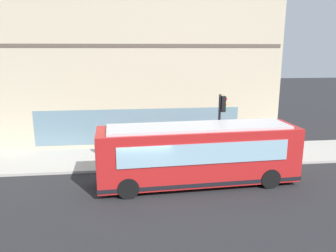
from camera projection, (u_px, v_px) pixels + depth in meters
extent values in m
plane|color=#262628|center=(144.00, 190.00, 16.03)|extent=(120.00, 120.00, 0.00)
cube|color=#B2ADA3|center=(141.00, 158.00, 20.62)|extent=(4.33, 40.00, 0.15)
cube|color=beige|center=(136.00, 55.00, 24.43)|extent=(6.51, 19.82, 12.66)
cube|color=brown|center=(137.00, 46.00, 21.28)|extent=(0.36, 19.43, 0.24)
cube|color=slate|center=(139.00, 126.00, 22.42)|extent=(0.12, 13.88, 2.40)
cube|color=red|center=(198.00, 154.00, 16.50)|extent=(3.01, 10.11, 2.70)
cube|color=silver|center=(199.00, 126.00, 16.17)|extent=(2.58, 9.10, 0.12)
cube|color=#8CB2C6|center=(97.00, 150.00, 15.58)|extent=(2.20, 0.19, 1.20)
cube|color=#8CB2C6|center=(192.00, 139.00, 17.62)|extent=(0.48, 8.19, 1.00)
cube|color=#8CB2C6|center=(205.00, 154.00, 15.19)|extent=(0.48, 8.19, 1.00)
cube|color=black|center=(198.00, 175.00, 16.77)|extent=(3.05, 10.16, 0.20)
cylinder|color=black|center=(126.00, 170.00, 17.27)|extent=(0.35, 1.01, 1.00)
cylinder|color=black|center=(128.00, 188.00, 15.06)|extent=(0.35, 1.01, 1.00)
cylinder|color=black|center=(251.00, 163.00, 18.41)|extent=(0.35, 1.01, 1.00)
cylinder|color=black|center=(270.00, 178.00, 16.20)|extent=(0.35, 1.01, 1.00)
cylinder|color=black|center=(219.00, 130.00, 18.95)|extent=(0.14, 0.14, 4.10)
cube|color=black|center=(223.00, 104.00, 18.62)|extent=(0.32, 0.24, 0.90)
sphere|color=red|center=(226.00, 99.00, 18.58)|extent=(0.20, 0.20, 0.20)
sphere|color=yellow|center=(225.00, 104.00, 18.64)|extent=(0.20, 0.20, 0.20)
sphere|color=green|center=(225.00, 109.00, 18.70)|extent=(0.20, 0.20, 0.20)
cylinder|color=yellow|center=(166.00, 149.00, 21.26)|extent=(0.24, 0.24, 0.55)
sphere|color=yellow|center=(166.00, 144.00, 21.17)|extent=(0.22, 0.22, 0.22)
cylinder|color=yellow|center=(169.00, 148.00, 21.26)|extent=(0.10, 0.12, 0.10)
cylinder|color=yellow|center=(166.00, 147.00, 21.41)|extent=(0.12, 0.10, 0.10)
cylinder|color=gold|center=(103.00, 150.00, 20.42)|extent=(0.14, 0.14, 0.84)
cylinder|color=gold|center=(105.00, 150.00, 20.59)|extent=(0.14, 0.14, 0.84)
cylinder|color=#8C3F8C|center=(104.00, 138.00, 20.33)|extent=(0.32, 0.32, 0.67)
sphere|color=brown|center=(103.00, 132.00, 20.23)|extent=(0.23, 0.23, 0.23)
cylinder|color=#3F8C4C|center=(262.00, 146.00, 21.27)|extent=(0.14, 0.14, 0.86)
cylinder|color=#3F8C4C|center=(261.00, 147.00, 21.12)|extent=(0.14, 0.14, 0.86)
cylinder|color=#99994C|center=(262.00, 135.00, 21.02)|extent=(0.32, 0.32, 0.68)
sphere|color=tan|center=(262.00, 128.00, 20.92)|extent=(0.23, 0.23, 0.23)
cube|color=#263F99|center=(226.00, 147.00, 21.14)|extent=(0.44, 0.40, 0.90)
cube|color=#8CB2C6|center=(229.00, 144.00, 21.12)|extent=(0.35, 0.03, 0.30)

